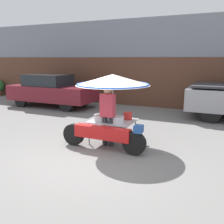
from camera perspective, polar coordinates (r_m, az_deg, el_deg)
The scene contains 5 objects.
ground_plane at distance 6.20m, azimuth -4.76°, elevation -10.19°, with size 36.00×36.00×0.00m, color slate.
shopfront_building at distance 13.16m, azimuth 12.21°, elevation 10.84°, with size 28.00×2.06×4.24m.
vendor_motorcycle_cart at distance 6.80m, azimuth -0.07°, elevation 5.00°, with size 2.36×2.04×1.93m.
vendor_person at distance 6.70m, azimuth -0.98°, elevation -0.08°, with size 0.38×0.22×1.65m.
parked_car at distance 12.71m, azimuth -13.67°, elevation 4.86°, with size 4.30×1.77×1.58m.
Camera 1 is at (2.81, -4.99, 2.35)m, focal length 40.00 mm.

